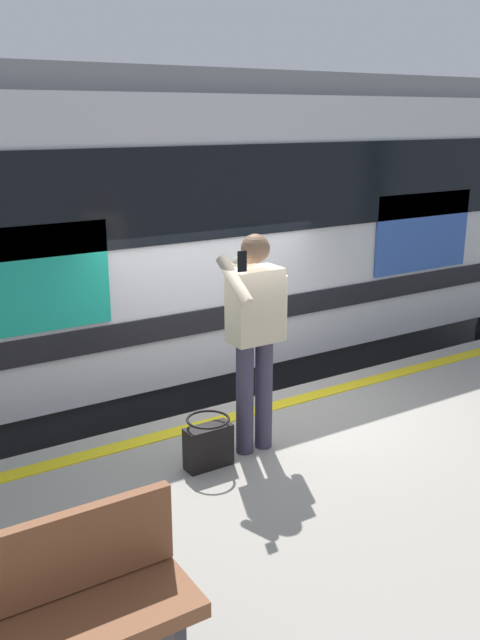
{
  "coord_description": "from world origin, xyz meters",
  "views": [
    {
      "loc": [
        3.27,
        5.11,
        3.59
      ],
      "look_at": [
        0.25,
        0.3,
        1.88
      ],
      "focal_mm": 38.51,
      "sensor_mm": 36.0,
      "label": 1
    }
  ],
  "objects": [
    {
      "name": "ground_plane",
      "position": [
        0.0,
        0.0,
        0.0
      ],
      "size": [
        24.68,
        24.68,
        0.0
      ],
      "primitive_type": "plane",
      "color": "#3D3D3F"
    },
    {
      "name": "train_carriage",
      "position": [
        -0.6,
        -2.22,
        2.47
      ],
      "size": [
        13.7,
        3.07,
        3.86
      ],
      "color": "silver",
      "rests_on": "ground"
    },
    {
      "name": "platform",
      "position": [
        0.0,
        2.24,
        0.49
      ],
      "size": [
        12.6,
        4.48,
        0.98
      ],
      "primitive_type": "cube",
      "color": "#9E998E",
      "rests_on": "ground"
    },
    {
      "name": "track_rail_far",
      "position": [
        0.0,
        -2.95,
        0.08
      ],
      "size": [
        16.38,
        0.08,
        0.16
      ],
      "primitive_type": "cube",
      "color": "slate",
      "rests_on": "ground"
    },
    {
      "name": "bench",
      "position": [
        2.73,
        2.56,
        1.47
      ],
      "size": [
        1.48,
        0.44,
        0.9
      ],
      "color": "brown",
      "rests_on": "platform"
    },
    {
      "name": "handbag",
      "position": [
        0.95,
        0.96,
        1.17
      ],
      "size": [
        0.37,
        0.33,
        0.41
      ],
      "color": "black",
      "rests_on": "platform"
    },
    {
      "name": "track_rail_near",
      "position": [
        0.0,
        -1.51,
        0.08
      ],
      "size": [
        16.38,
        0.08,
        0.16
      ],
      "primitive_type": "cube",
      "color": "slate",
      "rests_on": "ground"
    },
    {
      "name": "safety_line",
      "position": [
        0.0,
        0.3,
        0.98
      ],
      "size": [
        12.35,
        0.16,
        0.01
      ],
      "primitive_type": "cube",
      "color": "yellow",
      "rests_on": "platform"
    },
    {
      "name": "passenger",
      "position": [
        0.49,
        0.9,
        2.03
      ],
      "size": [
        0.57,
        0.55,
        1.76
      ],
      "color": "#383347",
      "rests_on": "platform"
    }
  ]
}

